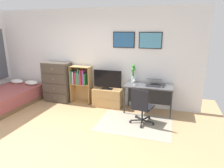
{
  "coord_description": "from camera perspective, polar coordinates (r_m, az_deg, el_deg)",
  "views": [
    {
      "loc": [
        2.25,
        -2.85,
        2.13
      ],
      "look_at": [
        0.9,
        1.5,
        0.86
      ],
      "focal_mm": 31.55,
      "sensor_mm": 36.0,
      "label": 1
    }
  ],
  "objects": [
    {
      "name": "dresser",
      "position": [
        6.18,
        -15.49,
        0.58
      ],
      "size": [
        0.82,
        0.46,
        1.19
      ],
      "color": "#4C4238",
      "rests_on": "ground_plane"
    },
    {
      "name": "bamboo_vase",
      "position": [
        5.34,
        6.18,
        3.24
      ],
      "size": [
        0.1,
        0.1,
        0.48
      ],
      "color": "silver",
      "rests_on": "desk"
    },
    {
      "name": "ground_plane",
      "position": [
        4.21,
        -18.74,
        -15.78
      ],
      "size": [
        7.2,
        7.2,
        0.0
      ],
      "primitive_type": "plane",
      "color": "tan"
    },
    {
      "name": "laptop",
      "position": [
        5.19,
        12.04,
        0.41
      ],
      "size": [
        0.39,
        0.42,
        0.17
      ],
      "rotation": [
        0.0,
        0.0,
        -0.03
      ],
      "color": "#333338",
      "rests_on": "desk"
    },
    {
      "name": "television",
      "position": [
        5.44,
        -1.35,
        1.23
      ],
      "size": [
        0.8,
        0.16,
        0.54
      ],
      "color": "black",
      "rests_on": "tv_stand"
    },
    {
      "name": "desk",
      "position": [
        5.27,
        10.68,
        -1.59
      ],
      "size": [
        1.23,
        0.58,
        0.74
      ],
      "color": "#4C4C4F",
      "rests_on": "ground_plane"
    },
    {
      "name": "tv_stand",
      "position": [
        5.62,
        -1.25,
        -3.92
      ],
      "size": [
        0.82,
        0.41,
        0.52
      ],
      "color": "tan",
      "rests_on": "ground_plane"
    },
    {
      "name": "wine_glass",
      "position": [
        5.09,
        6.46,
        1.15
      ],
      "size": [
        0.07,
        0.07,
        0.18
      ],
      "color": "silver",
      "rests_on": "desk"
    },
    {
      "name": "area_rug",
      "position": [
        4.72,
        6.55,
        -11.36
      ],
      "size": [
        1.7,
        1.2,
        0.01
      ],
      "primitive_type": "cube",
      "color": "#9E937F",
      "rests_on": "ground_plane"
    },
    {
      "name": "computer_mouse",
      "position": [
        5.05,
        14.53,
        -0.75
      ],
      "size": [
        0.06,
        0.1,
        0.03
      ],
      "primitive_type": "ellipsoid",
      "color": "#262628",
      "rests_on": "desk"
    },
    {
      "name": "bed",
      "position": [
        6.45,
        -28.09,
        -3.47
      ],
      "size": [
        1.29,
        2.02,
        0.58
      ],
      "rotation": [
        0.0,
        0.0,
        -0.02
      ],
      "color": "brown",
      "rests_on": "ground_plane"
    },
    {
      "name": "office_chair",
      "position": [
        4.55,
        8.44,
        -6.22
      ],
      "size": [
        0.58,
        0.57,
        0.86
      ],
      "rotation": [
        0.0,
        0.0,
        -0.24
      ],
      "color": "#232326",
      "rests_on": "ground_plane"
    },
    {
      "name": "wall_back_with_posters",
      "position": [
        5.78,
        -5.66,
        7.8
      ],
      "size": [
        6.12,
        0.09,
        2.7
      ],
      "color": "white",
      "rests_on": "ground_plane"
    },
    {
      "name": "bookshelf",
      "position": [
        5.86,
        -9.23,
        0.91
      ],
      "size": [
        0.61,
        0.3,
        1.11
      ],
      "color": "tan",
      "rests_on": "ground_plane"
    }
  ]
}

